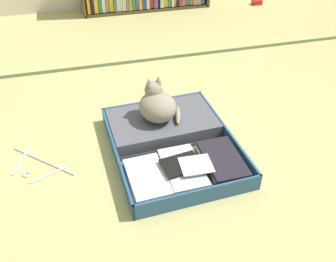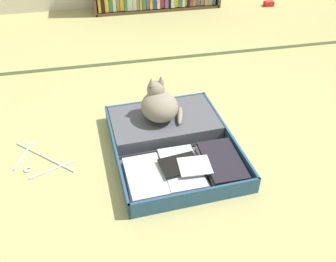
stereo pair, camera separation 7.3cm
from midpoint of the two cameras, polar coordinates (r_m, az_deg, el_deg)
ground_plane at (r=2.14m, az=-0.80°, el=-1.91°), size 10.00×10.00×0.00m
tatami_border at (r=3.03m, az=-5.82°, el=10.70°), size 4.80×0.05×0.00m
open_suitcase at (r=2.10m, az=-0.52°, el=-1.44°), size 0.69×0.85×0.10m
black_cat at (r=2.13m, az=-2.69°, el=4.09°), size 0.28×0.27×0.25m
clothes_hanger at (r=2.13m, az=-20.50°, el=-5.00°), size 0.33×0.32×0.01m
small_red_pouch at (r=4.37m, az=13.15°, el=18.90°), size 0.10×0.07×0.05m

